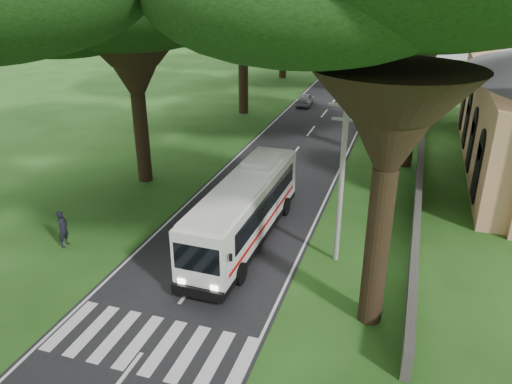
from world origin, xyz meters
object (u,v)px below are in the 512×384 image
at_px(coach_bus, 245,209).
at_px(pedestrian, 63,229).
at_px(pole_mid, 382,86).
at_px(distant_car_b, 338,63).
at_px(distant_car_c, 366,62).
at_px(pole_near, 342,178).
at_px(distant_car_a, 305,99).
at_px(pole_far, 397,51).

relative_size(coach_bus, pedestrian, 5.84).
relative_size(pole_mid, distant_car_b, 1.81).
bearing_deg(distant_car_b, distant_car_c, 37.96).
bearing_deg(pole_near, distant_car_b, 99.27).
bearing_deg(distant_car_b, distant_car_a, -80.43).
bearing_deg(pole_far, coach_bus, -96.77).
bearing_deg(pole_near, pole_far, 90.00).
xyz_separation_m(distant_car_a, distant_car_b, (-0.28, 22.03, 0.12)).
distance_m(distant_car_a, pedestrian, 31.84).
bearing_deg(pole_mid, pole_far, 90.00).
distance_m(distant_car_b, distant_car_c, 4.19).
distance_m(pole_mid, distant_car_c, 33.15).
xyz_separation_m(pole_mid, coach_bus, (-4.70, -19.56, -2.44)).
distance_m(coach_bus, distant_car_b, 50.30).
bearing_deg(pole_mid, distant_car_b, 105.10).
relative_size(pole_near, distant_car_b, 1.81).
relative_size(coach_bus, distant_car_b, 2.50).
bearing_deg(coach_bus, distant_car_c, 90.97).
bearing_deg(coach_bus, distant_car_b, 95.14).
bearing_deg(pole_far, pole_near, -90.00).
xyz_separation_m(pole_mid, pedestrian, (-12.99, -22.86, -3.24)).
distance_m(pole_far, pedestrian, 44.91).
relative_size(distant_car_c, pedestrian, 2.55).
relative_size(pole_near, pole_far, 1.00).
distance_m(distant_car_a, distant_car_b, 22.03).
xyz_separation_m(distant_car_b, distant_car_c, (3.66, 2.04, -0.03)).
xyz_separation_m(pole_far, distant_car_a, (-7.98, -11.42, -3.54)).
xyz_separation_m(pole_far, pedestrian, (-12.99, -42.86, -3.24)).
bearing_deg(pedestrian, distant_car_a, -12.50).
bearing_deg(pedestrian, distant_car_b, -8.50).
xyz_separation_m(distant_car_a, pedestrian, (-5.01, -31.44, 0.31)).
height_order(pole_mid, distant_car_a, pole_mid).
xyz_separation_m(coach_bus, distant_car_c, (0.10, 52.21, -1.01)).
bearing_deg(distant_car_c, pole_mid, 108.28).
bearing_deg(distant_car_b, pedestrian, -86.21).
relative_size(pole_far, pedestrian, 4.24).
xyz_separation_m(pole_near, distant_car_c, (-4.59, 52.65, -3.45)).
bearing_deg(pole_mid, pole_near, -90.00).
height_order(pole_mid, distant_car_b, pole_mid).
relative_size(distant_car_a, distant_car_c, 0.74).
distance_m(pole_far, distant_car_c, 13.89).
relative_size(pole_mid, distant_car_c, 1.66).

